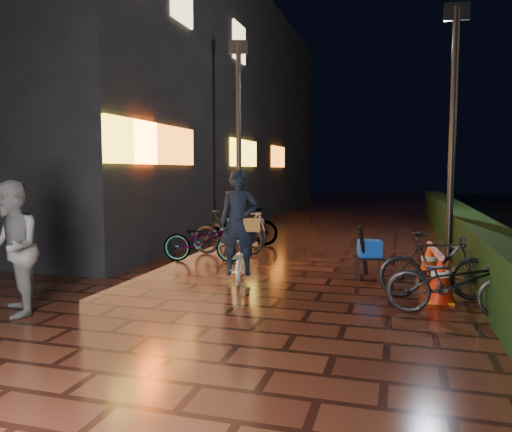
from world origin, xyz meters
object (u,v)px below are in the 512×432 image
(bystander_person, at_px, (12,249))
(cart_assembly, at_px, (369,251))
(traffic_barrier, at_px, (434,270))
(cyclist, at_px, (239,240))

(bystander_person, bearing_deg, cart_assembly, 86.24)
(bystander_person, bearing_deg, traffic_barrier, 75.53)
(cart_assembly, bearing_deg, traffic_barrier, -30.64)
(cyclist, xyz_separation_m, traffic_barrier, (3.37, 0.18, -0.39))
(cyclist, bearing_deg, traffic_barrier, 3.14)
(bystander_person, relative_size, cyclist, 0.93)
(bystander_person, distance_m, traffic_barrier, 6.53)
(bystander_person, height_order, cyclist, cyclist)
(traffic_barrier, relative_size, cart_assembly, 1.75)
(cyclist, height_order, cart_assembly, cyclist)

